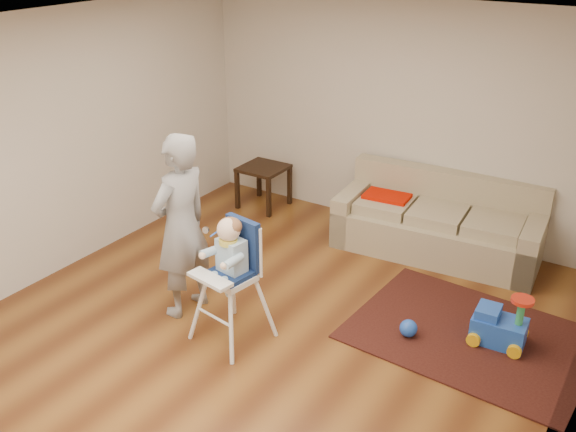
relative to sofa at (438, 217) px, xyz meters
The scene contains 9 objects.
ground 2.46m from the sofa, 108.54° to the right, with size 5.50×5.50×0.00m, color #522A13.
room_envelope 2.41m from the sofa, 113.49° to the right, with size 5.04×5.52×2.72m.
sofa is the anchor object (origin of this frame).
side_table 2.38m from the sofa, behind, with size 0.55×0.55×0.55m, color black, non-canonical shape.
area_rug 1.68m from the sofa, 58.16° to the right, with size 2.06×1.54×0.02m, color black.
ride_on_toy 1.76m from the sofa, 50.99° to the right, with size 0.46×0.33×0.50m, color blue, non-canonical shape.
toy_ball 1.78m from the sofa, 76.96° to the right, with size 0.16×0.16×0.16m, color blue.
high_chair 2.72m from the sofa, 110.33° to the right, with size 0.64×0.64×1.20m.
adult 2.94m from the sofa, 123.54° to the right, with size 0.65×0.43×1.78m, color gray.
Camera 1 is at (2.84, -4.05, 3.45)m, focal length 40.00 mm.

